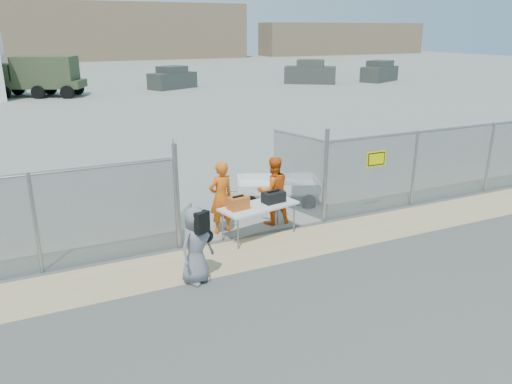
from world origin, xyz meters
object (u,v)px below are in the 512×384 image
visitor (196,245)px  utility_trailer (278,190)px  security_worker_right (273,191)px  security_worker_left (221,198)px  folding_table (259,221)px

visitor → utility_trailer: visitor is taller
security_worker_right → visitor: (-2.86, -2.20, -0.10)m
security_worker_left → visitor: size_ratio=1.15×
security_worker_left → utility_trailer: size_ratio=0.61×
folding_table → security_worker_right: security_worker_right is taller
folding_table → utility_trailer: 2.70m
security_worker_left → security_worker_right: size_ratio=1.02×
security_worker_left → visitor: (-1.40, -2.20, -0.12)m
security_worker_left → utility_trailer: (2.37, 1.49, -0.55)m
folding_table → security_worker_right: (0.72, 0.65, 0.49)m
security_worker_left → visitor: bearing=46.5°
security_worker_left → utility_trailer: 2.86m
security_worker_left → security_worker_right: (1.46, 0.00, -0.02)m
security_worker_right → folding_table: bearing=46.3°
security_worker_right → utility_trailer: bearing=-117.3°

